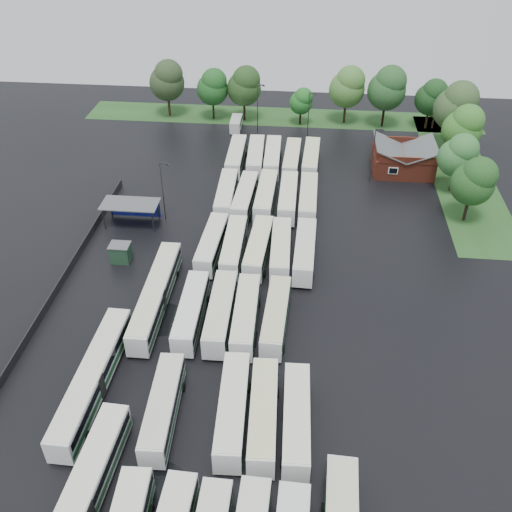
{
  "coord_description": "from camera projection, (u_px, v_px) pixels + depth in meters",
  "views": [
    {
      "loc": [
        7.84,
        -47.1,
        45.32
      ],
      "look_at": [
        2.0,
        12.0,
        2.5
      ],
      "focal_mm": 40.0,
      "sensor_mm": 36.0,
      "label": 1
    }
  ],
  "objects": [
    {
      "name": "tree_north_3",
      "position": [
        302.0,
        101.0,
        111.34
      ],
      "size": [
        4.54,
        4.53,
        7.51
      ],
      "color": "black",
      "rests_on": "ground"
    },
    {
      "name": "bus_r2c1",
      "position": [
        221.0,
        312.0,
        65.29
      ],
      "size": [
        2.81,
        12.32,
        3.42
      ],
      "rotation": [
        0.0,
        0.0,
        0.02
      ],
      "color": "silver",
      "rests_on": "ground"
    },
    {
      "name": "puddle_3",
      "position": [
        247.0,
        339.0,
        64.43
      ],
      "size": [
        3.43,
        3.43,
        0.01
      ],
      "primitive_type": "cylinder",
      "color": "black",
      "rests_on": "ground"
    },
    {
      "name": "bus_r4c1",
      "position": [
        245.0,
        197.0,
        86.83
      ],
      "size": [
        3.02,
        12.03,
        3.32
      ],
      "rotation": [
        0.0,
        0.0,
        -0.04
      ],
      "color": "silver",
      "rests_on": "ground"
    },
    {
      "name": "bus_r5c4",
      "position": [
        311.0,
        159.0,
        97.4
      ],
      "size": [
        2.97,
        12.08,
        3.34
      ],
      "rotation": [
        0.0,
        0.0,
        -0.04
      ],
      "color": "silver",
      "rests_on": "ground"
    },
    {
      "name": "bus_r2c2",
      "position": [
        246.0,
        315.0,
        64.95
      ],
      "size": [
        2.84,
        12.08,
        3.35
      ],
      "rotation": [
        0.0,
        0.0,
        0.02
      ],
      "color": "silver",
      "rests_on": "ground"
    },
    {
      "name": "tree_east_3",
      "position": [
        457.0,
        106.0,
        100.38
      ],
      "size": [
        7.64,
        7.64,
        12.65
      ],
      "color": "black",
      "rests_on": "ground"
    },
    {
      "name": "bus_r4c3",
      "position": [
        288.0,
        198.0,
        86.67
      ],
      "size": [
        2.62,
        12.1,
        3.37
      ],
      "rotation": [
        0.0,
        0.0,
        0.0
      ],
      "color": "silver",
      "rests_on": "ground"
    },
    {
      "name": "grass_strip_east",
      "position": [
        461.0,
        174.0,
        96.99
      ],
      "size": [
        10.0,
        50.0,
        0.01
      ],
      "primitive_type": "cube",
      "color": "#244E1D",
      "rests_on": "ground"
    },
    {
      "name": "bus_r3c1",
      "position": [
        234.0,
        247.0,
        76.16
      ],
      "size": [
        2.62,
        11.75,
        3.26
      ],
      "rotation": [
        0.0,
        0.0,
        0.01
      ],
      "color": "silver",
      "rests_on": "ground"
    },
    {
      "name": "wash_shed",
      "position": [
        131.0,
        205.0,
        82.55
      ],
      "size": [
        8.2,
        4.2,
        3.58
      ],
      "color": "#2D2D30",
      "rests_on": "ground"
    },
    {
      "name": "tree_east_1",
      "position": [
        459.0,
        155.0,
        88.31
      ],
      "size": [
        6.01,
        6.01,
        9.96
      ],
      "color": "#332318",
      "rests_on": "ground"
    },
    {
      "name": "tree_north_4",
      "position": [
        348.0,
        87.0,
        110.47
      ],
      "size": [
        6.95,
        6.95,
        11.52
      ],
      "color": "black",
      "rests_on": "ground"
    },
    {
      "name": "bus_r3c0",
      "position": [
        212.0,
        244.0,
        76.66
      ],
      "size": [
        2.99,
        11.88,
        3.28
      ],
      "rotation": [
        0.0,
        0.0,
        -0.04
      ],
      "color": "silver",
      "rests_on": "ground"
    },
    {
      "name": "bus_r2c3",
      "position": [
        276.0,
        316.0,
        64.9
      ],
      "size": [
        2.88,
        11.76,
        3.25
      ],
      "rotation": [
        0.0,
        0.0,
        -0.03
      ],
      "color": "silver",
      "rests_on": "ground"
    },
    {
      "name": "bus_r3c2",
      "position": [
        258.0,
        247.0,
        75.93
      ],
      "size": [
        3.16,
        12.1,
        3.34
      ],
      "rotation": [
        0.0,
        0.0,
        -0.05
      ],
      "color": "silver",
      "rests_on": "ground"
    },
    {
      "name": "tree_north_6",
      "position": [
        432.0,
        97.0,
        108.77
      ],
      "size": [
        6.01,
        6.01,
        9.95
      ],
      "color": "#2F2114",
      "rests_on": "ground"
    },
    {
      "name": "bus_r1c0",
      "position": [
        163.0,
        407.0,
        54.39
      ],
      "size": [
        2.99,
        11.78,
        3.25
      ],
      "rotation": [
        0.0,
        0.0,
        0.04
      ],
      "color": "silver",
      "rests_on": "ground"
    },
    {
      "name": "lamp_post_ne",
      "position": [
        374.0,
        152.0,
        91.5
      ],
      "size": [
        1.44,
        0.28,
        9.32
      ],
      "color": "#2D2D30",
      "rests_on": "ground"
    },
    {
      "name": "tree_east_2",
      "position": [
        464.0,
        127.0,
        95.29
      ],
      "size": [
        6.7,
        6.7,
        11.1
      ],
      "color": "black",
      "rests_on": "ground"
    },
    {
      "name": "artic_bus_west_b",
      "position": [
        156.0,
        295.0,
        67.91
      ],
      "size": [
        2.68,
        18.1,
        3.36
      ],
      "rotation": [
        0.0,
        0.0,
        0.01
      ],
      "color": "silver",
      "rests_on": "ground"
    },
    {
      "name": "lamp_post_nw",
      "position": [
        163.0,
        187.0,
        81.94
      ],
      "size": [
        1.44,
        0.28,
        9.32
      ],
      "color": "#2D2D30",
      "rests_on": "ground"
    },
    {
      "name": "bus_r4c4",
      "position": [
        308.0,
        199.0,
        86.33
      ],
      "size": [
        2.71,
        12.18,
        3.38
      ],
      "rotation": [
        0.0,
        0.0,
        -0.01
      ],
      "color": "silver",
      "rests_on": "ground"
    },
    {
      "name": "bus_r5c1",
      "position": [
        256.0,
        157.0,
        97.98
      ],
      "size": [
        3.13,
        12.31,
        3.4
      ],
      "rotation": [
        0.0,
        0.0,
        0.04
      ],
      "color": "silver",
      "rests_on": "ground"
    },
    {
      "name": "tree_north_2",
      "position": [
        245.0,
        86.0,
        111.64
      ],
      "size": [
        6.72,
        6.72,
        11.13
      ],
      "color": "black",
      "rests_on": "ground"
    },
    {
      "name": "bus_r5c2",
      "position": [
        273.0,
        157.0,
        97.89
      ],
      "size": [
        2.87,
        12.15,
        3.36
      ],
      "rotation": [
        0.0,
        0.0,
        0.02
      ],
      "color": "silver",
      "rests_on": "ground"
    },
    {
      "name": "lamp_post_back_w",
      "position": [
        258.0,
        106.0,
        107.19
      ],
      "size": [
        1.49,
        0.29,
        9.66
      ],
      "color": "#2D2D30",
      "rests_on": "ground"
    },
    {
      "name": "bus_r3c4",
      "position": [
        305.0,
        251.0,
        75.23
      ],
      "size": [
        2.85,
        12.17,
        3.37
      ],
      "rotation": [
        0.0,
        0.0,
        -0.02
      ],
      "color": "silver",
      "rests_on": "ground"
    },
    {
      "name": "bus_r1c4",
      "position": [
        296.0,
        419.0,
        53.23
      ],
      "size": [
        2.86,
        11.8,
        3.26
      ],
      "rotation": [
        0.0,
        0.0,
        0.03
      ],
      "color": "silver",
      "rests_on": "ground"
    },
    {
      "name": "tree_east_4",
      "position": [
        438.0,
        102.0,
        109.46
      ],
      "size": [
        4.94,
        4.94,
        8.18
      ],
      "color": "#2F2316",
      "rests_on": "ground"
    },
    {
      "name": "bus_r1c2",
      "position": [
        233.0,
        409.0,
        54.11
      ],
      "size": [
        3.15,
        12.32,
        3.4
      ],
      "rotation": [
        0.0,
        0.0,
        0.05
      ],
      "color": "silver",
      "rests_on": "ground"
    },
    {
      "name": "puddle_2",
      "position": [
        161.0,
        319.0,
        67.15
      ],
      "size": [
        5.91,
        5.91,
        0.01
      ],
      "primitive_type": "cylinder",
      "color": "black",
      "rests_on": "ground"
    },
    {
      "name": "lamp_post_back_e",
      "position": [
        309.0,
        113.0,
        104.84
      ],
      "size": [
        1.42,
        0.28,
        9.21
      ],
      "color": "#2D2D30",
      "rests_on": "ground"
    },
    {
      "name": "ground",
      "position": [
        228.0,
        334.0,
        65.15
      ],
      "size": [
        160.0,
        160.0,
        0.0
      ],
      "primitive_type": "plane",
      "color": "black",
      "rests_on": "ground"
    },
    {
      "name": "brick_building",
      "position": [
        403.0,
        161.0,
        96.67
      ],
      "size": [
        10.07,
        8.6,
        5.39
      ],
      "color": "maroon",
      "rests_on": "ground"
    },
    {
      "name": "puddle_0",
      "position": [
        157.0,
        489.0,
        49.43
      ],
      "size": [
        5.54,
        5.54,
        0.01
      ],
      "primitive_type": "cylinder",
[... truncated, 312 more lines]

